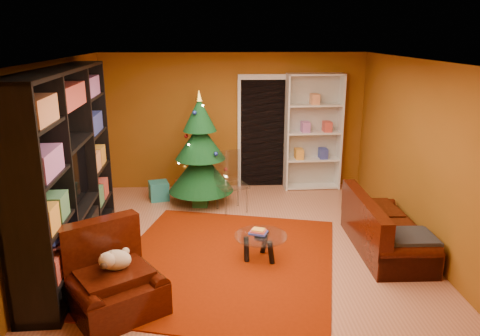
{
  "coord_description": "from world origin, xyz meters",
  "views": [
    {
      "loc": [
        -0.32,
        -6.13,
        2.94
      ],
      "look_at": [
        0.0,
        0.4,
        1.05
      ],
      "focal_mm": 35.0,
      "sensor_mm": 36.0,
      "label": 1
    }
  ],
  "objects_px": {
    "dog": "(116,260)",
    "media_unit": "(66,168)",
    "acrylic_chair": "(232,185)",
    "gift_box_teal": "(159,191)",
    "rug": "(225,262)",
    "gift_box_red": "(181,186)",
    "white_bookshelf": "(313,133)",
    "christmas_tree": "(200,150)",
    "armchair": "(114,279)",
    "coffee_table": "(261,247)",
    "gift_box_green": "(200,199)",
    "sofa": "(387,224)"
  },
  "relations": [
    {
      "from": "coffee_table",
      "to": "media_unit",
      "type": "bearing_deg",
      "value": 175.31
    },
    {
      "from": "gift_box_teal",
      "to": "acrylic_chair",
      "type": "height_order",
      "value": "acrylic_chair"
    },
    {
      "from": "dog",
      "to": "armchair",
      "type": "bearing_deg",
      "value": -135.0
    },
    {
      "from": "christmas_tree",
      "to": "coffee_table",
      "type": "height_order",
      "value": "christmas_tree"
    },
    {
      "from": "christmas_tree",
      "to": "gift_box_green",
      "type": "height_order",
      "value": "christmas_tree"
    },
    {
      "from": "gift_box_green",
      "to": "white_bookshelf",
      "type": "relative_size",
      "value": 0.11
    },
    {
      "from": "gift_box_red",
      "to": "sofa",
      "type": "height_order",
      "value": "sofa"
    },
    {
      "from": "sofa",
      "to": "gift_box_teal",
      "type": "bearing_deg",
      "value": 57.52
    },
    {
      "from": "rug",
      "to": "armchair",
      "type": "xyz_separation_m",
      "value": [
        -1.21,
        -1.06,
        0.38
      ]
    },
    {
      "from": "christmas_tree",
      "to": "gift_box_red",
      "type": "bearing_deg",
      "value": 119.12
    },
    {
      "from": "gift_box_green",
      "to": "acrylic_chair",
      "type": "height_order",
      "value": "acrylic_chair"
    },
    {
      "from": "media_unit",
      "to": "sofa",
      "type": "distance_m",
      "value": 4.38
    },
    {
      "from": "sofa",
      "to": "dog",
      "type": "bearing_deg",
      "value": 110.81
    },
    {
      "from": "rug",
      "to": "gift_box_red",
      "type": "bearing_deg",
      "value": 104.6
    },
    {
      "from": "media_unit",
      "to": "rug",
      "type": "bearing_deg",
      "value": -9.38
    },
    {
      "from": "white_bookshelf",
      "to": "coffee_table",
      "type": "bearing_deg",
      "value": -114.91
    },
    {
      "from": "rug",
      "to": "white_bookshelf",
      "type": "height_order",
      "value": "white_bookshelf"
    },
    {
      "from": "rug",
      "to": "dog",
      "type": "relative_size",
      "value": 8.19
    },
    {
      "from": "christmas_tree",
      "to": "gift_box_green",
      "type": "distance_m",
      "value": 0.87
    },
    {
      "from": "media_unit",
      "to": "acrylic_chair",
      "type": "relative_size",
      "value": 3.58
    },
    {
      "from": "armchair",
      "to": "sofa",
      "type": "xyz_separation_m",
      "value": [
        3.48,
        1.34,
        0.0
      ]
    },
    {
      "from": "armchair",
      "to": "coffee_table",
      "type": "relative_size",
      "value": 1.4
    },
    {
      "from": "gift_box_red",
      "to": "dog",
      "type": "height_order",
      "value": "dog"
    },
    {
      "from": "media_unit",
      "to": "gift_box_red",
      "type": "distance_m",
      "value": 3.23
    },
    {
      "from": "christmas_tree",
      "to": "white_bookshelf",
      "type": "xyz_separation_m",
      "value": [
        2.14,
        0.8,
        0.12
      ]
    },
    {
      "from": "gift_box_teal",
      "to": "armchair",
      "type": "height_order",
      "value": "armchair"
    },
    {
      "from": "rug",
      "to": "white_bookshelf",
      "type": "xyz_separation_m",
      "value": [
        1.76,
        3.06,
        1.1
      ]
    },
    {
      "from": "acrylic_chair",
      "to": "gift_box_teal",
      "type": "bearing_deg",
      "value": 133.29
    },
    {
      "from": "media_unit",
      "to": "christmas_tree",
      "type": "height_order",
      "value": "media_unit"
    },
    {
      "from": "gift_box_red",
      "to": "coffee_table",
      "type": "relative_size",
      "value": 0.29
    },
    {
      "from": "gift_box_teal",
      "to": "white_bookshelf",
      "type": "xyz_separation_m",
      "value": [
        2.92,
        0.55,
        0.94
      ]
    },
    {
      "from": "gift_box_green",
      "to": "christmas_tree",
      "type": "bearing_deg",
      "value": 82.02
    },
    {
      "from": "dog",
      "to": "coffee_table",
      "type": "relative_size",
      "value": 0.56
    },
    {
      "from": "dog",
      "to": "media_unit",
      "type": "bearing_deg",
      "value": 89.8
    },
    {
      "from": "christmas_tree",
      "to": "white_bookshelf",
      "type": "bearing_deg",
      "value": 20.5
    },
    {
      "from": "dog",
      "to": "gift_box_red",
      "type": "bearing_deg",
      "value": 50.12
    },
    {
      "from": "gift_box_green",
      "to": "rug",
      "type": "bearing_deg",
      "value": -79.83
    },
    {
      "from": "media_unit",
      "to": "white_bookshelf",
      "type": "xyz_separation_m",
      "value": [
        3.79,
        2.81,
        -0.15
      ]
    },
    {
      "from": "gift_box_teal",
      "to": "white_bookshelf",
      "type": "relative_size",
      "value": 0.15
    },
    {
      "from": "gift_box_green",
      "to": "gift_box_red",
      "type": "xyz_separation_m",
      "value": [
        -0.39,
        0.84,
        -0.03
      ]
    },
    {
      "from": "gift_box_green",
      "to": "coffee_table",
      "type": "relative_size",
      "value": 0.37
    },
    {
      "from": "gift_box_red",
      "to": "coffee_table",
      "type": "height_order",
      "value": "coffee_table"
    },
    {
      "from": "media_unit",
      "to": "dog",
      "type": "distance_m",
      "value": 1.65
    },
    {
      "from": "acrylic_chair",
      "to": "rug",
      "type": "bearing_deg",
      "value": -115.77
    },
    {
      "from": "armchair",
      "to": "coffee_table",
      "type": "xyz_separation_m",
      "value": [
        1.69,
        1.11,
        -0.2
      ]
    },
    {
      "from": "gift_box_green",
      "to": "sofa",
      "type": "xyz_separation_m",
      "value": [
        2.66,
        -1.88,
        0.26
      ]
    },
    {
      "from": "gift_box_red",
      "to": "coffee_table",
      "type": "bearing_deg",
      "value": -66.8
    },
    {
      "from": "rug",
      "to": "armchair",
      "type": "distance_m",
      "value": 1.65
    },
    {
      "from": "gift_box_red",
      "to": "gift_box_green",
      "type": "bearing_deg",
      "value": -64.87
    },
    {
      "from": "coffee_table",
      "to": "acrylic_chair",
      "type": "height_order",
      "value": "acrylic_chair"
    }
  ]
}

